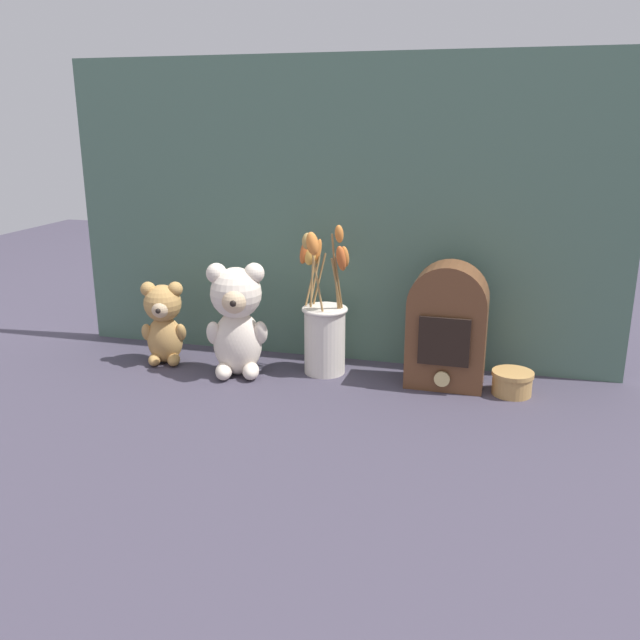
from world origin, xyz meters
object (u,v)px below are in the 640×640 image
at_px(teddy_bear_medium, 164,321).
at_px(teddy_bear_large, 237,318).
at_px(flower_vase, 325,328).
at_px(decorative_tin_tall, 512,383).
at_px(vintage_radio, 447,324).

bearing_deg(teddy_bear_medium, teddy_bear_large, -8.24).
height_order(teddy_bear_medium, flower_vase, flower_vase).
bearing_deg(teddy_bear_large, decorative_tin_tall, 3.89).
xyz_separation_m(teddy_bear_medium, flower_vase, (0.37, 0.04, 0.00)).
distance_m(flower_vase, decorative_tin_tall, 0.41).
bearing_deg(vintage_radio, teddy_bear_large, -172.54).
distance_m(flower_vase, vintage_radio, 0.27).
height_order(teddy_bear_large, vintage_radio, vintage_radio).
distance_m(teddy_bear_medium, decorative_tin_tall, 0.78).
bearing_deg(flower_vase, teddy_bear_large, -160.81).
xyz_separation_m(teddy_bear_large, vintage_radio, (0.45, 0.06, 0.00)).
relative_size(flower_vase, vintage_radio, 1.27).
distance_m(teddy_bear_large, flower_vase, 0.19).
distance_m(teddy_bear_large, decorative_tin_tall, 0.60).
bearing_deg(flower_vase, vintage_radio, -0.97).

